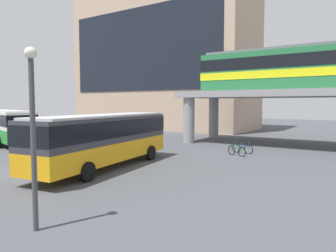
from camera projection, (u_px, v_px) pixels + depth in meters
The scene contains 7 objects.
ground_plane at pixel (141, 150), 26.25m from camera, with size 120.00×120.00×0.00m, color #47494F.
station_building at pixel (164, 61), 50.11m from camera, with size 28.39×11.94×21.24m.
bus_main at pixel (104, 135), 18.76m from camera, with size 4.02×11.28×3.22m.
bus_secondary at pixel (6, 123), 30.26m from camera, with size 11.31×5.52×3.22m.
bicycle_blue at pixel (242, 149), 24.46m from camera, with size 1.78×0.31×1.04m.
bicycle_green at pixel (237, 151), 23.34m from camera, with size 1.65×0.81×1.04m.
lamp_post at pixel (33, 122), 9.36m from camera, with size 0.36×0.36×5.55m.
Camera 1 is at (16.07, -10.61, 3.89)m, focal length 33.53 mm.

